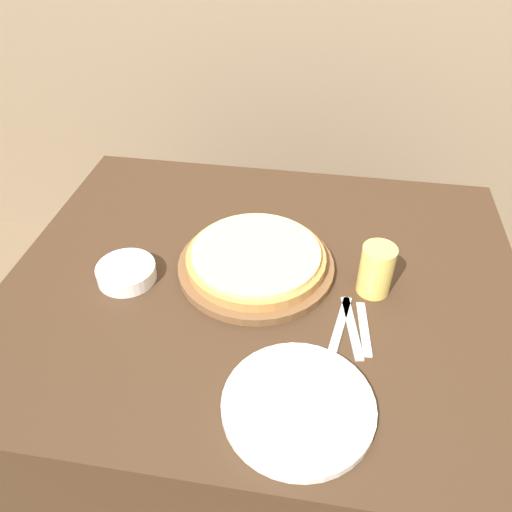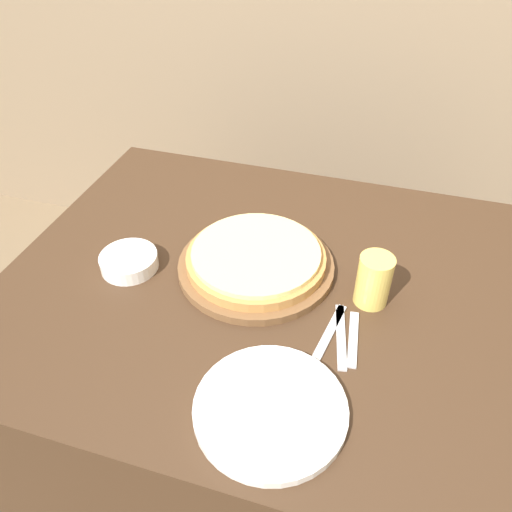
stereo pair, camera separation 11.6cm
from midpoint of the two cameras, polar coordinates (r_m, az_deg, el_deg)
The scene contains 9 objects.
ground_plane at distance 1.77m, azimuth 2.47°, elevation -21.16°, with size 12.00×12.00×0.00m, color #756047.
dining_table at distance 1.44m, azimuth 2.90°, elevation -13.85°, with size 1.19×0.99×0.76m.
pizza_on_board at distance 1.17m, azimuth 2.84°, elevation -0.66°, with size 0.37×0.37×0.06m.
beer_glass at distance 1.10m, azimuth 16.28°, elevation -2.76°, with size 0.07×0.07×0.12m.
dinner_plate at distance 0.93m, azimuth 5.40°, elevation -17.21°, with size 0.28×0.28×0.02m.
side_bowl at distance 1.20m, azimuth -11.66°, elevation -0.72°, with size 0.14×0.14×0.04m.
fork at distance 1.06m, azimuth 11.48°, elevation -8.82°, with size 0.05×0.17×0.00m.
dinner_knife at distance 1.06m, azimuth 12.83°, elevation -9.07°, with size 0.05×0.17×0.00m.
spoon at distance 1.06m, azimuth 14.18°, elevation -9.32°, with size 0.03×0.15×0.00m.
Camera 2 is at (0.23, -0.82, 1.55)m, focal length 35.00 mm.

